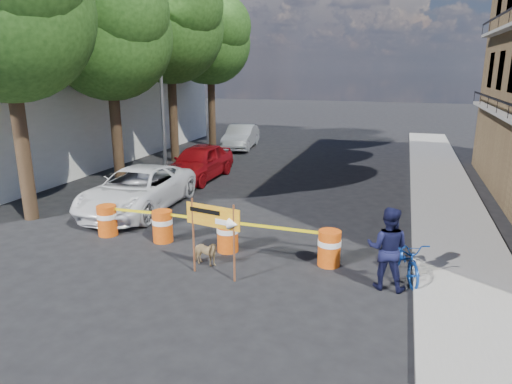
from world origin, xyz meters
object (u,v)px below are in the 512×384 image
Objects in this scene: detour_sign at (219,223)px; sedan_silver at (241,137)px; dog at (205,253)px; sedan_red at (199,162)px; bicycle at (407,239)px; suv_white at (137,190)px; pedestrian at (387,248)px; barrel_mid_left at (163,226)px; barrel_far_left at (107,220)px; barrel_mid_right at (228,234)px; barrel_far_right at (329,247)px.

sedan_silver is at bearing 118.72° from detour_sign.
dog is 9.21m from sedan_red.
bicycle is 0.44× the size of sedan_silver.
pedestrian is at bearing -24.52° from suv_white.
barrel_mid_left is 6.20m from pedestrian.
sedan_silver is (-1.30, 15.27, 0.24)m from barrel_far_left.
pedestrian reaches higher than sedan_red.
pedestrian is (6.10, -0.99, 0.47)m from barrel_mid_left.
barrel_mid_right is 1.85m from detour_sign.
barrel_far_right is 0.21× the size of sedan_silver.
barrel_far_right is 0.47× the size of bicycle.
suv_white reaches higher than barrel_mid_right.
suv_white is at bearing 149.80° from barrel_mid_right.
barrel_mid_right is at bearing -7.61° from pedestrian.
barrel_far_left is 0.20× the size of sedan_red.
suv_white is (-7.00, 2.57, 0.25)m from barrel_far_right.
bicycle is 0.37× the size of suv_white.
barrel_far_left is at bearing -86.02° from sedan_red.
barrel_far_left is 3.74m from dog.
detour_sign reaches higher than sedan_red.
barrel_mid_right is 2.72m from barrel_far_right.
bicycle reaches higher than dog.
dog is (1.79, -1.13, -0.15)m from barrel_mid_left.
barrel_far_right is 0.17× the size of suv_white.
dog is at bearing -32.28° from barrel_mid_left.
pedestrian is 0.42× the size of sedan_red.
detour_sign is (-2.29, -1.49, 0.87)m from barrel_far_right.
pedestrian is 11.63m from sedan_red.
barrel_mid_left is (1.79, 0.04, 0.00)m from barrel_far_left.
sedan_silver is at bearing 97.35° from sedan_red.
barrel_far_left is 4.60m from detour_sign.
sedan_silver is at bearing 101.47° from barrel_mid_left.
bicycle reaches higher than barrel_far_left.
barrel_mid_left is at bearing -48.92° from suv_white.
barrel_mid_right is 4.22m from pedestrian.
sedan_red is at bearing 86.28° from suv_white.
pedestrian is 0.98× the size of bicycle.
barrel_far_right is at bearing -1.18° from barrel_far_left.
bicycle is at bearing -2.73° from barrel_mid_left.
dog is (-4.31, -0.14, -0.61)m from pedestrian.
sedan_red is at bearing 106.89° from barrel_mid_left.
sedan_silver is (-5.09, 15.33, 0.24)m from barrel_mid_right.
detour_sign is at bearing 15.11° from pedestrian.
pedestrian reaches higher than sedan_silver.
suv_white is 1.16× the size of sedan_red.
bicycle is at bearing -4.21° from barrel_far_right.
pedestrian is (7.89, -0.95, 0.47)m from barrel_far_left.
suv_white reaches higher than sedan_silver.
suv_white is 12.86m from sedan_silver.
sedan_silver is (-4.88, 16.36, 0.39)m from dog.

